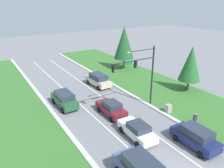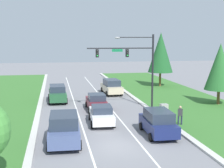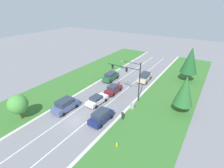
# 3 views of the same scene
# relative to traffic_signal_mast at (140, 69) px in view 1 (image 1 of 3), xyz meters

# --- Properties ---
(lane_stripe_inner_right) EXTENTS (0.14, 81.00, 0.01)m
(lane_stripe_inner_right) POSITION_rel_traffic_signal_mast_xyz_m (-2.32, -10.83, -5.15)
(lane_stripe_inner_right) COLOR white
(lane_stripe_inner_right) RESTS_ON ground_plane
(traffic_signal_mast) EXTENTS (6.93, 0.41, 7.76)m
(traffic_signal_mast) POSITION_rel_traffic_signal_mast_xyz_m (0.00, 0.00, 0.00)
(traffic_signal_mast) COLOR black
(traffic_signal_mast) RESTS_ON ground_plane
(champagne_suv) EXTENTS (2.38, 5.17, 1.98)m
(champagne_suv) POSITION_rel_traffic_signal_mast_xyz_m (-0.65, 9.49, -4.13)
(champagne_suv) COLOR beige
(champagne_suv) RESTS_ON ground_plane
(white_sedan) EXTENTS (2.22, 4.71, 1.62)m
(white_sedan) POSITION_rel_traffic_signal_mast_xyz_m (-4.18, -4.94, -4.32)
(white_sedan) COLOR white
(white_sedan) RESTS_ON ground_plane
(navy_suv) EXTENTS (2.24, 4.67, 1.93)m
(navy_suv) POSITION_rel_traffic_signal_mast_xyz_m (-0.41, -8.90, -4.17)
(navy_suv) COLOR navy
(navy_suv) RESTS_ON ground_plane
(forest_suv) EXTENTS (2.20, 5.04, 1.97)m
(forest_suv) POSITION_rel_traffic_signal_mast_xyz_m (-7.82, 5.49, -4.13)
(forest_suv) COLOR #235633
(forest_suv) RESTS_ON ground_plane
(burgundy_sedan) EXTENTS (2.01, 4.57, 1.71)m
(burgundy_sedan) POSITION_rel_traffic_signal_mast_xyz_m (-3.90, 0.38, -4.30)
(burgundy_sedan) COLOR maroon
(burgundy_sedan) RESTS_ON ground_plane
(utility_cabinet) EXTENTS (0.70, 0.60, 1.08)m
(utility_cabinet) POSITION_rel_traffic_signal_mast_xyz_m (2.22, -2.93, -4.61)
(utility_cabinet) COLOR #9E9E99
(utility_cabinet) RESTS_ON ground_plane
(pedestrian) EXTENTS (0.43, 0.32, 1.69)m
(pedestrian) POSITION_rel_traffic_signal_mast_xyz_m (2.27, -6.72, -4.21)
(pedestrian) COLOR #232842
(pedestrian) RESTS_ON ground_plane
(conifer_near_right_tree) EXTENTS (3.79, 3.79, 8.31)m
(conifer_near_right_tree) POSITION_rel_traffic_signal_mast_xyz_m (7.94, 14.68, 0.12)
(conifer_near_right_tree) COLOR brown
(conifer_near_right_tree) RESTS_ON ground_plane
(conifer_far_right_tree) EXTENTS (3.21, 3.21, 6.86)m
(conifer_far_right_tree) POSITION_rel_traffic_signal_mast_xyz_m (9.80, 0.46, -0.87)
(conifer_far_right_tree) COLOR brown
(conifer_far_right_tree) RESTS_ON ground_plane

